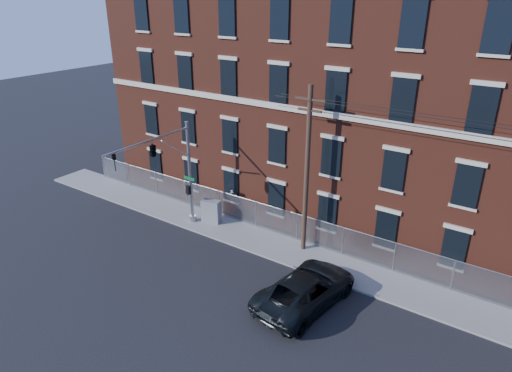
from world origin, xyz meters
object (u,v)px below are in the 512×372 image
object	(u,v)px
utility_cabinet	(211,211)
utility_pole_near	(307,169)
pickup_truck	(306,289)
traffic_signal_mast	(162,158)

from	to	relation	value
utility_cabinet	utility_pole_near	bearing A→B (deg)	-8.98
pickup_truck	utility_cabinet	size ratio (longest dim) A/B	3.92
traffic_signal_mast	pickup_truck	distance (m)	11.54
traffic_signal_mast	utility_pole_near	world-z (taller)	utility_pole_near
pickup_truck	utility_cabinet	world-z (taller)	pickup_truck
utility_cabinet	pickup_truck	bearing A→B (deg)	-35.76
traffic_signal_mast	pickup_truck	xyz separation A→B (m)	(10.56, -1.03, -4.53)
utility_pole_near	utility_cabinet	world-z (taller)	utility_pole_near
traffic_signal_mast	utility_pole_near	size ratio (longest dim) A/B	0.70
utility_pole_near	pickup_truck	xyz separation A→B (m)	(2.56, -4.45, -4.48)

